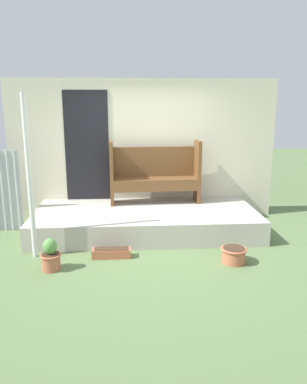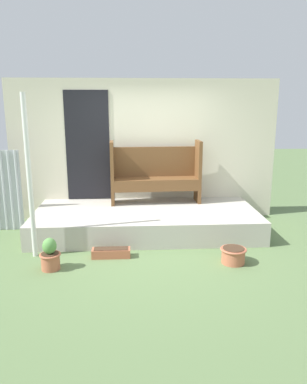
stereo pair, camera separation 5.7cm
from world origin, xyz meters
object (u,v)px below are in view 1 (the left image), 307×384
Objects in this scene: support_post at (29,178)px; planter_box_rect at (111,253)px; bench at (155,172)px; flower_pot_middle at (234,254)px; flower_pot_left at (51,256)px.

planter_box_rect is at bearing -5.76° from support_post.
support_post is 1.42× the size of bench.
planter_box_rect is (1.11, -0.11, -1.09)m from support_post.
flower_pot_middle is 0.66× the size of planter_box_rect.
bench is 2.28m from flower_pot_middle.
flower_pot_left reaches higher than flower_pot_middle.
flower_pot_left is at bearing -130.22° from bench.
bench reaches higher than flower_pot_left.
bench is 2.59m from flower_pot_left.
flower_pot_middle is at bearing 1.35° from flower_pot_left.
bench is at bearing 65.18° from planter_box_rect.
flower_pot_middle is (0.97, -1.90, -0.83)m from bench.
support_post is at bearing 124.41° from flower_pot_left.
support_post is at bearing 174.24° from planter_box_rect.
flower_pot_left is 0.80× the size of planter_box_rect.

